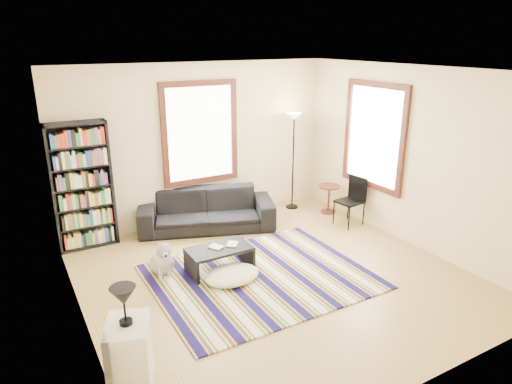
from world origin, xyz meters
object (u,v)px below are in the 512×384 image
dog (161,256)px  folding_chair (349,202)px  bookshelf (82,186)px  side_table (329,199)px  white_cabinet (130,356)px  floor_lamp (293,162)px  sofa (206,210)px  coffee_table (220,259)px  floor_cushion (232,275)px

dog → folding_chair: bearing=7.3°
folding_chair → dog: 3.49m
bookshelf → dog: (0.73, -1.47, -0.73)m
folding_chair → dog: bearing=173.8°
side_table → white_cabinet: 5.26m
floor_lamp → dog: 3.41m
folding_chair → bookshelf: bearing=154.2°
sofa → coffee_table: bearing=-87.1°
sofa → folding_chair: bearing=-5.9°
floor_cushion → folding_chair: (2.72, 0.79, 0.33)m
floor_lamp → white_cabinet: floor_lamp is taller
floor_cushion → side_table: size_ratio=1.44×
coffee_table → white_cabinet: 2.39m
folding_chair → dog: (-3.48, -0.09, -0.16)m
bookshelf → folding_chair: (4.21, -1.38, -0.57)m
sofa → white_cabinet: (-2.19, -3.20, 0.01)m
floor_lamp → white_cabinet: 5.26m
floor_lamp → floor_cushion: bearing=-139.4°
sofa → floor_cushion: sofa is taller
folding_chair → white_cabinet: bearing=-162.5°
white_cabinet → sofa: bearing=75.8°
white_cabinet → dog: (0.97, 2.00, -0.08)m
sofa → folding_chair: (2.26, -1.11, 0.09)m
coffee_table → white_cabinet: size_ratio=1.29×
sofa → coffee_table: 1.61m
sofa → white_cabinet: 3.88m
bookshelf → white_cabinet: bearing=-94.0°
bookshelf → floor_lamp: bookshelf is taller
bookshelf → white_cabinet: (-0.24, -3.47, -0.65)m
floor_cushion → white_cabinet: (-1.73, -1.31, 0.25)m
white_cabinet → dog: white_cabinet is taller
side_table → folding_chair: folding_chair is taller
folding_chair → sofa: bearing=146.3°
floor_lamp → white_cabinet: (-4.05, -3.30, -0.58)m
coffee_table → dog: bearing=155.6°
side_table → white_cabinet: size_ratio=0.77×
sofa → bookshelf: 2.07m
floor_cushion → dog: size_ratio=1.45×
bookshelf → folding_chair: bookshelf is taller
dog → bookshelf: bearing=122.1°
dog → floor_cushion: bearing=-36.8°
folding_chair → white_cabinet: size_ratio=1.23×
white_cabinet → floor_lamp: bearing=59.3°
dog → side_table: bearing=17.4°
bookshelf → coffee_table: (1.47, -1.80, -0.82)m
folding_chair → coffee_table: bearing=-178.8°
bookshelf → side_table: size_ratio=3.70×
side_table → floor_lamp: bearing=128.1°
floor_lamp → sofa: bearing=-176.9°
floor_cushion → white_cabinet: 2.18m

